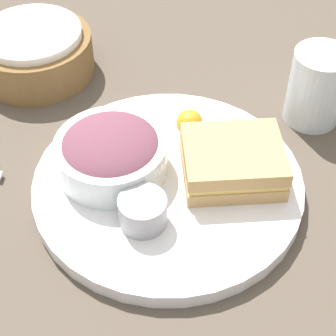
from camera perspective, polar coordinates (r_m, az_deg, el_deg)
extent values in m
plane|color=#4C4238|center=(0.72, 0.00, -2.28)|extent=(4.00, 4.00, 0.00)
cylinder|color=silver|center=(0.71, 0.00, -1.71)|extent=(0.34, 0.34, 0.02)
cube|color=tan|center=(0.70, 6.52, -0.20)|extent=(0.12, 0.10, 0.02)
cube|color=#E5C666|center=(0.69, 6.62, 0.57)|extent=(0.12, 0.10, 0.01)
cube|color=tan|center=(0.68, 6.71, 1.36)|extent=(0.12, 0.10, 0.02)
cylinder|color=white|center=(0.70, -5.77, 1.24)|extent=(0.14, 0.14, 0.05)
ellipsoid|color=brown|center=(0.69, -5.85, 2.03)|extent=(0.13, 0.13, 0.05)
cylinder|color=#99999E|center=(0.64, -2.59, -4.39)|extent=(0.06, 0.06, 0.04)
sphere|color=orange|center=(0.75, 2.20, 4.59)|extent=(0.04, 0.04, 0.04)
cylinder|color=silver|center=(0.81, 14.88, 7.97)|extent=(0.08, 0.08, 0.11)
cylinder|color=brown|center=(0.91, -13.38, 11.15)|extent=(0.18, 0.18, 0.06)
cylinder|color=white|center=(0.89, -13.79, 13.12)|extent=(0.15, 0.15, 0.01)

